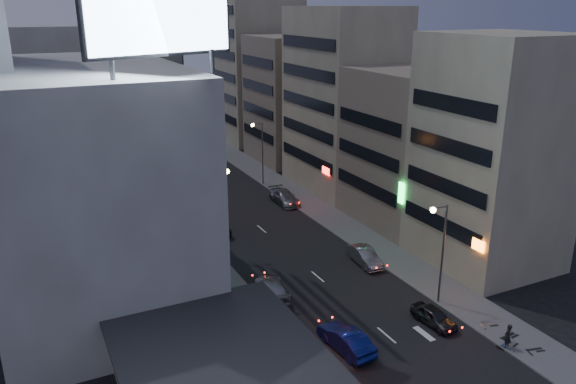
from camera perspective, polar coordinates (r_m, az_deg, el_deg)
ground at (r=38.76m, az=13.57°, el=-16.84°), size 180.00×180.00×0.00m
sidewalk_left at (r=59.54m, az=-11.34°, el=-3.63°), size 4.00×120.00×0.12m
sidewalk_right at (r=65.01m, az=2.37°, el=-1.36°), size 4.00×120.00×0.12m
food_court at (r=33.44m, az=-8.46°, el=-18.68°), size 11.00×13.00×3.88m
white_building at (r=45.81m, az=-19.59°, el=0.78°), size 14.00×24.00×18.00m
shophouse_near at (r=51.32m, az=20.05°, el=3.71°), size 10.00×11.00×20.00m
shophouse_mid at (r=60.34m, az=12.43°, el=4.52°), size 11.00×12.00×16.00m
shophouse_far at (r=69.90m, az=5.64°, el=9.24°), size 10.00×14.00×22.00m
far_left_a at (r=70.00m, az=-21.12°, el=7.28°), size 11.00×10.00×20.00m
far_left_b at (r=83.16m, az=-22.20°, el=6.99°), size 12.00×10.00×15.00m
far_right_a at (r=83.41m, az=0.44°, el=9.42°), size 11.00×12.00×18.00m
far_right_b at (r=95.84m, az=-3.11°, el=12.38°), size 12.00×12.00×24.00m
billboard at (r=34.69m, az=-12.82°, el=17.35°), size 9.52×3.75×6.20m
street_lamp_right_near at (r=43.60m, az=15.16°, el=-4.76°), size 1.60×0.44×8.02m
street_lamp_left at (r=51.03m, az=-7.06°, el=-0.80°), size 1.60×0.44×8.02m
street_lamp_right_far at (r=71.25m, az=-2.90°, el=4.86°), size 1.60×0.44×8.02m
parked_car_right_near at (r=42.94m, az=14.62°, el=-12.13°), size 1.83×3.91×1.30m
parked_car_right_mid at (r=50.94m, az=7.83°, el=-6.49°), size 1.95×4.60×1.48m
parked_car_left at (r=57.58m, az=-7.52°, el=-3.53°), size 2.30×4.93×1.37m
parked_car_right_far at (r=65.55m, az=-0.36°, el=-0.52°), size 2.19×5.30×1.53m
road_car_blue at (r=39.06m, az=5.91°, el=-14.67°), size 2.04×4.88×1.57m
road_car_silver at (r=45.05m, az=-1.65°, el=-9.79°), size 3.12×5.54×1.52m
person at (r=41.54m, az=21.42°, el=-13.45°), size 0.72×0.56×1.74m
scooter_black_a at (r=42.58m, az=24.38°, el=-13.55°), size 0.98×1.86×1.09m
scooter_silver_a at (r=42.54m, az=21.92°, el=-13.26°), size 1.00×1.83×1.06m
scooter_blue at (r=42.63m, az=21.57°, el=-13.14°), size 1.05×1.84×1.07m
scooter_black_b at (r=43.51m, az=21.89°, el=-12.37°), size 0.96×2.11×1.24m
scooter_silver_b at (r=44.29m, az=20.35°, el=-11.71°), size 1.02×1.89×1.10m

